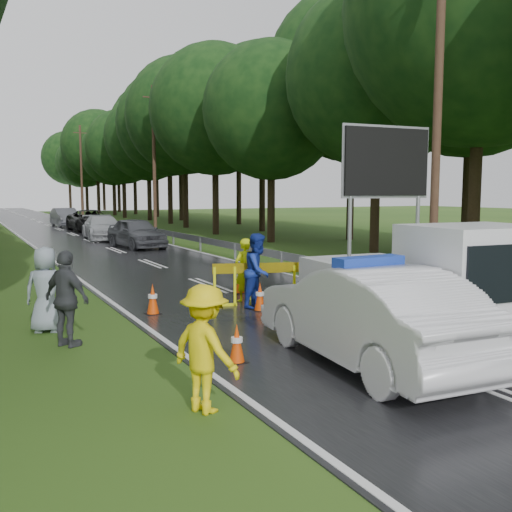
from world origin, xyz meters
TOP-DOWN VIEW (x-y plane):
  - ground at (0.00, 0.00)m, footprint 160.00×160.00m
  - road at (0.00, 30.00)m, footprint 7.00×140.00m
  - guardrail at (3.70, 29.67)m, footprint 0.12×60.06m
  - utility_pole_near at (5.20, 2.00)m, footprint 1.40×0.24m
  - utility_pole_mid at (5.20, 28.00)m, footprint 1.40×0.24m
  - utility_pole_far at (5.20, 54.00)m, footprint 1.40×0.24m
  - police_sedan at (-0.80, -2.62)m, footprint 2.17×5.17m
  - work_truck at (1.27, -1.77)m, footprint 2.73×5.47m
  - barrier at (0.04, 2.54)m, footprint 2.54×0.89m
  - officer at (-0.19, 3.28)m, footprint 0.71×0.58m
  - civilian at (-0.21, 2.43)m, footprint 1.14×1.09m
  - bystander_left at (-4.00, -3.29)m, footprint 1.01×1.25m
  - bystander_mid at (-5.07, 0.84)m, footprint 0.95×1.13m
  - bystander_right at (-5.26, 2.20)m, footprint 1.02×0.87m
  - queue_car_first at (1.31, 18.84)m, footprint 2.34×4.76m
  - queue_car_second at (0.91, 24.84)m, footprint 2.39×5.20m
  - queue_car_third at (1.73, 32.73)m, footprint 2.69×5.69m
  - queue_car_fourth at (0.99, 39.05)m, footprint 1.88×4.78m
  - cone_near_left at (-2.72, -1.56)m, footprint 0.32×0.32m
  - cone_center at (-0.39, 2.00)m, footprint 0.34×0.34m
  - cone_far at (0.24, 4.39)m, footprint 0.38×0.38m
  - cone_left_mid at (-2.82, 2.81)m, footprint 0.35×0.35m
  - cone_right at (3.48, 1.50)m, footprint 0.37×0.37m

SIDE VIEW (x-z plane):
  - ground at x=0.00m, z-range 0.00..0.00m
  - road at x=0.00m, z-range 0.00..0.02m
  - cone_near_left at x=-2.72m, z-range -0.01..0.67m
  - cone_center at x=-0.39m, z-range -0.01..0.70m
  - cone_left_mid at x=-2.82m, z-range -0.01..0.73m
  - cone_right at x=3.48m, z-range -0.01..0.77m
  - cone_far at x=0.24m, z-range -0.01..0.80m
  - guardrail at x=3.70m, z-range 0.20..0.90m
  - queue_car_second at x=0.91m, z-range 0.00..1.47m
  - queue_car_fourth at x=0.99m, z-range 0.00..1.55m
  - queue_car_first at x=1.31m, z-range 0.00..1.56m
  - queue_car_third at x=1.73m, z-range 0.00..1.57m
  - barrier at x=0.04m, z-range 0.28..1.38m
  - police_sedan at x=-0.80m, z-range -0.08..1.75m
  - officer at x=-0.19m, z-range 0.00..1.67m
  - bystander_left at x=-4.00m, z-range 0.00..1.69m
  - bystander_right at x=-5.26m, z-range 0.00..1.77m
  - bystander_mid at x=-5.07m, z-range 0.00..1.81m
  - civilian at x=-0.21m, z-range 0.00..1.86m
  - work_truck at x=1.27m, z-range -0.97..3.26m
  - utility_pole_near at x=5.20m, z-range 0.06..10.06m
  - utility_pole_mid at x=5.20m, z-range 0.06..10.06m
  - utility_pole_far at x=5.20m, z-range 0.06..10.06m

